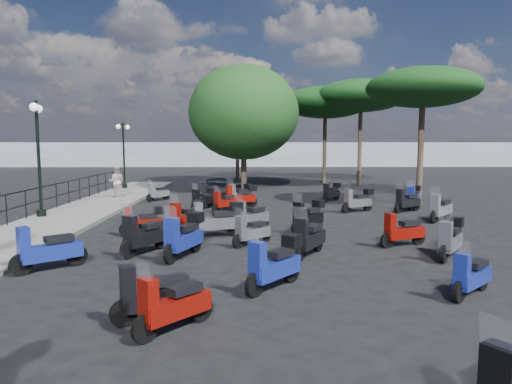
{
  "coord_description": "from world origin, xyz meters",
  "views": [
    {
      "loc": [
        0.66,
        -15.02,
        3.05
      ],
      "look_at": [
        0.89,
        1.78,
        1.2
      ],
      "focal_mm": 32.0,
      "sensor_mm": 36.0,
      "label": 1
    }
  ],
  "objects_px": {
    "pine_1": "(361,96)",
    "scooter_26": "(450,239)",
    "scooter_2": "(184,237)",
    "scooter_12": "(172,306)",
    "pedestrian_far": "(116,181)",
    "scooter_29": "(414,197)",
    "scooter_15": "(217,220)",
    "scooter_19": "(309,239)",
    "scooter_7": "(144,236)",
    "scooter_28": "(407,202)",
    "scooter_13": "(275,264)",
    "broadleaf_tree": "(244,113)",
    "scooter_17": "(224,202)",
    "scooter_22": "(358,201)",
    "pine_0": "(325,103)",
    "scooter_24": "(471,276)",
    "scooter_14": "(251,217)",
    "scooter_20": "(402,231)",
    "pine_2": "(237,102)",
    "lamp_post_2": "(124,151)",
    "scooter_11": "(216,196)",
    "scooter_16": "(240,197)",
    "scooter_5": "(158,193)",
    "scooter_23": "(331,192)",
    "scooter_1": "(47,250)",
    "scooter_10": "(240,195)",
    "scooter_9": "(187,217)",
    "scooter_8": "(251,232)",
    "scooter_6": "(156,295)",
    "lamp_post_1": "(38,151)",
    "scooter_4": "(203,199)",
    "scooter_27": "(440,209)"
  },
  "relations": [
    {
      "from": "lamp_post_1",
      "to": "scooter_2",
      "type": "distance_m",
      "value": 9.03
    },
    {
      "from": "pedestrian_far",
      "to": "scooter_29",
      "type": "distance_m",
      "value": 14.99
    },
    {
      "from": "lamp_post_2",
      "to": "scooter_2",
      "type": "bearing_deg",
      "value": -48.61
    },
    {
      "from": "scooter_1",
      "to": "scooter_22",
      "type": "bearing_deg",
      "value": -87.41
    },
    {
      "from": "scooter_19",
      "to": "pine_0",
      "type": "bearing_deg",
      "value": -70.22
    },
    {
      "from": "scooter_7",
      "to": "lamp_post_2",
      "type": "bearing_deg",
      "value": -42.99
    },
    {
      "from": "scooter_17",
      "to": "scooter_6",
      "type": "bearing_deg",
      "value": 130.24
    },
    {
      "from": "scooter_13",
      "to": "scooter_15",
      "type": "height_order",
      "value": "scooter_15"
    },
    {
      "from": "pedestrian_far",
      "to": "scooter_27",
      "type": "height_order",
      "value": "pedestrian_far"
    },
    {
      "from": "lamp_post_1",
      "to": "scooter_22",
      "type": "bearing_deg",
      "value": -7.77
    },
    {
      "from": "scooter_28",
      "to": "scooter_11",
      "type": "bearing_deg",
      "value": 40.36
    },
    {
      "from": "scooter_2",
      "to": "pine_0",
      "type": "distance_m",
      "value": 23.45
    },
    {
      "from": "scooter_29",
      "to": "pine_0",
      "type": "relative_size",
      "value": 0.21
    },
    {
      "from": "scooter_12",
      "to": "scooter_23",
      "type": "distance_m",
      "value": 17.14
    },
    {
      "from": "scooter_14",
      "to": "scooter_15",
      "type": "relative_size",
      "value": 0.75
    },
    {
      "from": "scooter_13",
      "to": "broadleaf_tree",
      "type": "relative_size",
      "value": 0.18
    },
    {
      "from": "scooter_14",
      "to": "scooter_22",
      "type": "bearing_deg",
      "value": -92.69
    },
    {
      "from": "pine_1",
      "to": "scooter_26",
      "type": "bearing_deg",
      "value": -96.69
    },
    {
      "from": "scooter_16",
      "to": "scooter_26",
      "type": "relative_size",
      "value": 1.15
    },
    {
      "from": "scooter_5",
      "to": "scooter_1",
      "type": "bearing_deg",
      "value": 130.01
    },
    {
      "from": "scooter_17",
      "to": "pine_0",
      "type": "bearing_deg",
      "value": -73.54
    },
    {
      "from": "scooter_22",
      "to": "pine_2",
      "type": "xyz_separation_m",
      "value": [
        -5.68,
        15.42,
        5.56
      ]
    },
    {
      "from": "scooter_6",
      "to": "broadleaf_tree",
      "type": "height_order",
      "value": "broadleaf_tree"
    },
    {
      "from": "scooter_13",
      "to": "scooter_6",
      "type": "bearing_deg",
      "value": 78.92
    },
    {
      "from": "scooter_16",
      "to": "scooter_26",
      "type": "bearing_deg",
      "value": -169.64
    },
    {
      "from": "scooter_17",
      "to": "scooter_22",
      "type": "relative_size",
      "value": 0.78
    },
    {
      "from": "scooter_2",
      "to": "scooter_12",
      "type": "xyz_separation_m",
      "value": [
        0.5,
        -4.78,
        -0.12
      ]
    },
    {
      "from": "scooter_12",
      "to": "scooter_11",
      "type": "bearing_deg",
      "value": -45.83
    },
    {
      "from": "lamp_post_1",
      "to": "broadleaf_tree",
      "type": "bearing_deg",
      "value": 38.15
    },
    {
      "from": "scooter_15",
      "to": "scooter_19",
      "type": "bearing_deg",
      "value": -150.19
    },
    {
      "from": "scooter_1",
      "to": "scooter_10",
      "type": "distance_m",
      "value": 12.25
    },
    {
      "from": "lamp_post_2",
      "to": "scooter_26",
      "type": "bearing_deg",
      "value": -31.06
    },
    {
      "from": "scooter_23",
      "to": "pine_0",
      "type": "height_order",
      "value": "pine_0"
    },
    {
      "from": "scooter_6",
      "to": "scooter_20",
      "type": "height_order",
      "value": "scooter_6"
    },
    {
      "from": "scooter_19",
      "to": "scooter_20",
      "type": "bearing_deg",
      "value": -128.3
    },
    {
      "from": "pedestrian_far",
      "to": "scooter_9",
      "type": "relative_size",
      "value": 1.08
    },
    {
      "from": "scooter_15",
      "to": "pine_2",
      "type": "relative_size",
      "value": 0.25
    },
    {
      "from": "scooter_7",
      "to": "scooter_20",
      "type": "distance_m",
      "value": 7.39
    },
    {
      "from": "scooter_15",
      "to": "scooter_23",
      "type": "height_order",
      "value": "scooter_15"
    },
    {
      "from": "scooter_8",
      "to": "scooter_16",
      "type": "xyz_separation_m",
      "value": [
        -0.48,
        7.84,
        0.1
      ]
    },
    {
      "from": "lamp_post_1",
      "to": "scooter_4",
      "type": "height_order",
      "value": "lamp_post_1"
    },
    {
      "from": "scooter_14",
      "to": "scooter_28",
      "type": "xyz_separation_m",
      "value": [
        6.82,
        4.01,
        -0.01
      ]
    },
    {
      "from": "scooter_24",
      "to": "scooter_29",
      "type": "bearing_deg",
      "value": -56.35
    },
    {
      "from": "scooter_7",
      "to": "scooter_28",
      "type": "xyz_separation_m",
      "value": [
        9.73,
        7.35,
        -0.04
      ]
    },
    {
      "from": "pedestrian_far",
      "to": "scooter_12",
      "type": "xyz_separation_m",
      "value": [
        5.8,
        -16.98,
        -0.54
      ]
    },
    {
      "from": "scooter_24",
      "to": "scooter_14",
      "type": "bearing_deg",
      "value": -9.31
    },
    {
      "from": "scooter_5",
      "to": "scooter_26",
      "type": "distance_m",
      "value": 15.55
    },
    {
      "from": "scooter_2",
      "to": "scooter_15",
      "type": "xyz_separation_m",
      "value": [
        0.68,
        2.58,
        -0.0
      ]
    },
    {
      "from": "scooter_8",
      "to": "pine_0",
      "type": "distance_m",
      "value": 21.71
    },
    {
      "from": "scooter_17",
      "to": "scooter_26",
      "type": "height_order",
      "value": "scooter_26"
    }
  ]
}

